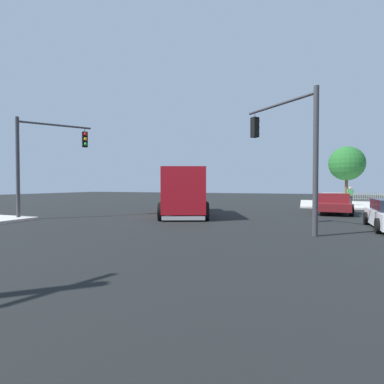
{
  "coord_description": "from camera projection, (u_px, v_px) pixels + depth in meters",
  "views": [
    {
      "loc": [
        -7.09,
        19.14,
        1.94
      ],
      "look_at": [
        -0.23,
        1.2,
        1.49
      ],
      "focal_mm": 27.14,
      "sensor_mm": 36.0,
      "label": 1
    }
  ],
  "objects": [
    {
      "name": "shade_tree_near",
      "position": [
        347.0,
        164.0,
        32.09
      ],
      "size": [
        3.76,
        3.76,
        6.08
      ],
      "color": "brown",
      "rests_on": "sidewalk_corner_near"
    },
    {
      "name": "ground_plane",
      "position": [
        195.0,
        213.0,
        20.45
      ],
      "size": [
        100.0,
        100.0,
        0.0
      ],
      "primitive_type": "plane",
      "color": "black"
    },
    {
      "name": "pickup_maroon",
      "position": [
        333.0,
        203.0,
        20.01
      ],
      "size": [
        2.47,
        5.3,
        1.38
      ],
      "color": "maroon",
      "rests_on": "ground"
    },
    {
      "name": "picket_fence_run",
      "position": [
        355.0,
        197.0,
        32.96
      ],
      "size": [
        6.94,
        0.05,
        0.95
      ],
      "color": "silver",
      "rests_on": "sidewalk_corner_near"
    },
    {
      "name": "traffic_light_primary",
      "position": [
        291.0,
        142.0,
        11.99
      ],
      "size": [
        3.03,
        2.53,
        5.68
      ],
      "color": "#38383D",
      "rests_on": "ground"
    },
    {
      "name": "sidewalk_corner_near",
      "position": [
        365.0,
        205.0,
        27.79
      ],
      "size": [
        11.6,
        11.6,
        0.14
      ],
      "primitive_type": "cube",
      "color": "beige",
      "rests_on": "ground"
    },
    {
      "name": "traffic_light_secondary",
      "position": [
        44.0,
        153.0,
        16.94
      ],
      "size": [
        2.56,
        3.29,
        5.63
      ],
      "color": "#38383D",
      "rests_on": "sidewalk_corner_far"
    },
    {
      "name": "pedestrian_near_corner",
      "position": [
        350.0,
        194.0,
        26.54
      ],
      "size": [
        0.51,
        0.32,
        1.66
      ],
      "color": "black",
      "rests_on": "sidewalk_corner_near"
    },
    {
      "name": "delivery_truck",
      "position": [
        184.0,
        192.0,
        18.79
      ],
      "size": [
        5.27,
        8.13,
        2.94
      ],
      "color": "#AD141E",
      "rests_on": "ground"
    }
  ]
}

